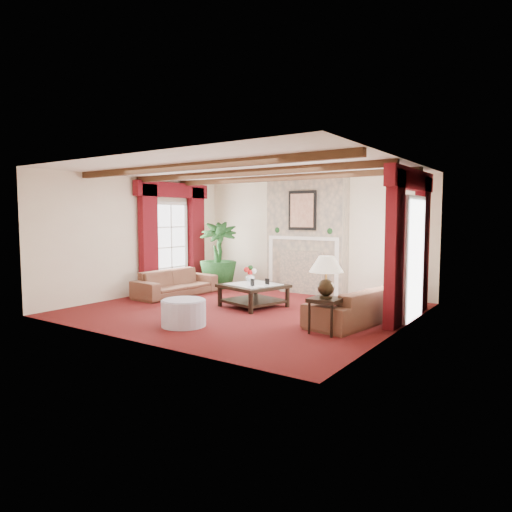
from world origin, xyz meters
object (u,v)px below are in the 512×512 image
Objects in this scene: coffee_table at (253,296)px; sofa_right at (356,299)px; side_table at (326,316)px; ottoman at (184,313)px; potted_palm at (218,269)px; sofa_left at (176,279)px.

sofa_right is at bearing 10.79° from coffee_table.
ottoman is (-2.15, -0.90, -0.06)m from side_table.
side_table is (4.26, -2.60, -0.19)m from potted_palm.
sofa_right reaches higher than ottoman.
ottoman is at bearing -129.63° from sofa_left.
sofa_left is 0.96× the size of sofa_right.
side_table is at bearing -12.50° from coffee_table.
ottoman is (2.10, -3.50, -0.25)m from potted_palm.
coffee_table is (-2.23, 0.14, -0.18)m from sofa_right.
side_table is 0.75× the size of ottoman.
sofa_left is 1.07× the size of potted_palm.
potted_palm is 1.72× the size of coffee_table.
sofa_right is 1.12× the size of potted_palm.
potted_palm reaches higher than side_table.
coffee_table is 1.99× the size of side_table.
sofa_left is at bearing -92.54° from potted_palm.
ottoman is (-2.27, -1.83, -0.19)m from sofa_right.
potted_palm is 3.44× the size of side_table.
sofa_right is at bearing 38.88° from ottoman.
sofa_right reaches higher than sofa_left.
potted_palm reaches higher than sofa_right.
sofa_left reaches higher than side_table.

